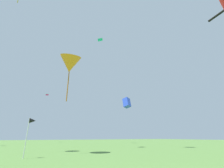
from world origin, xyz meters
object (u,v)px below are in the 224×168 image
distant_kite_magenta_low_right (47,95)px  distant_kite_teal_mid_left (47,94)px  distant_kite_orange_mid_right (70,64)px  distant_kite_blue_overhead_distant (127,103)px  distant_kite_teal_high_right (100,39)px  marker_flag (32,123)px

distant_kite_magenta_low_right → distant_kite_teal_mid_left: distant_kite_magenta_low_right is taller
distant_kite_teal_mid_left → distant_kite_orange_mid_right: 21.27m
distant_kite_teal_mid_left → distant_kite_blue_overhead_distant: 19.36m
distant_kite_teal_high_right → distant_kite_blue_overhead_distant: bearing=-96.9°
distant_kite_magenta_low_right → distant_kite_blue_overhead_distant: distant_kite_magenta_low_right is taller
distant_kite_magenta_low_right → distant_kite_orange_mid_right: bearing=-93.9°
marker_flag → distant_kite_teal_high_right: bearing=54.5°
distant_kite_orange_mid_right → marker_flag: distant_kite_orange_mid_right is taller
distant_kite_magenta_low_right → distant_kite_blue_overhead_distant: bearing=-78.2°
marker_flag → distant_kite_orange_mid_right: bearing=30.5°
distant_kite_teal_high_right → distant_kite_magenta_low_right: bearing=113.4°
distant_kite_magenta_low_right → distant_kite_teal_mid_left: size_ratio=1.53×
distant_kite_orange_mid_right → distant_kite_blue_overhead_distant: size_ratio=3.00×
distant_kite_teal_mid_left → distant_kite_orange_mid_right: distant_kite_teal_mid_left is taller
distant_kite_teal_high_right → distant_kite_orange_mid_right: (-7.47, -11.86, -11.54)m
distant_kite_teal_high_right → distant_kite_orange_mid_right: bearing=-122.2°
distant_kite_magenta_low_right → distant_kite_teal_high_right: size_ratio=0.76×
distant_kite_orange_mid_right → marker_flag: 4.30m
distant_kite_magenta_low_right → distant_kite_orange_mid_right: (-1.71, -25.20, -4.02)m
distant_kite_magenta_low_right → distant_kite_orange_mid_right: distant_kite_magenta_low_right is taller
distant_kite_teal_mid_left → marker_flag: (-2.86, -22.00, -7.01)m
distant_kite_orange_mid_right → distant_kite_blue_overhead_distant: 7.14m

